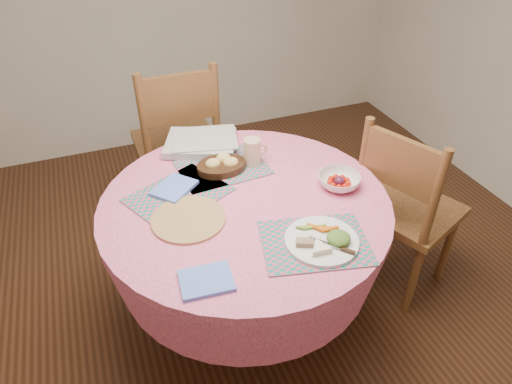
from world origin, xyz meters
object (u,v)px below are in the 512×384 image
at_px(dining_table, 246,235).
at_px(fruit_bowl, 339,181).
at_px(wicker_trivet, 189,219).
at_px(dinner_plate, 324,239).
at_px(chair_back, 178,141).
at_px(latte_mug, 253,152).
at_px(bread_bowl, 222,165).
at_px(chair_right, 404,207).

relative_size(dining_table, fruit_bowl, 5.93).
distance_m(wicker_trivet, dinner_plate, 0.54).
bearing_deg(chair_back, latte_mug, 106.81).
distance_m(dining_table, chair_back, 0.95).
bearing_deg(dinner_plate, bread_bowl, 108.39).
bearing_deg(chair_right, dinner_plate, 93.30).
bearing_deg(bread_bowl, fruit_bowl, -34.93).
xyz_separation_m(wicker_trivet, latte_mug, (0.39, 0.30, 0.06)).
xyz_separation_m(bread_bowl, fruit_bowl, (0.44, -0.31, -0.00)).
bearing_deg(bread_bowl, dinner_plate, -71.61).
xyz_separation_m(chair_back, bread_bowl, (0.06, -0.69, 0.23)).
relative_size(dining_table, chair_right, 1.25).
xyz_separation_m(chair_right, dinner_plate, (-0.64, -0.31, 0.26)).
distance_m(dinner_plate, fruit_bowl, 0.39).
relative_size(chair_right, wicker_trivet, 3.30).
distance_m(chair_back, wicker_trivet, 1.02).
distance_m(chair_right, fruit_bowl, 0.48).
bearing_deg(dinner_plate, latte_mug, 94.86).
bearing_deg(dinner_plate, dining_table, 116.93).
height_order(chair_back, fruit_bowl, chair_back).
bearing_deg(latte_mug, fruit_bowl, -46.82).
bearing_deg(dining_table, chair_right, -3.31).
xyz_separation_m(dining_table, wicker_trivet, (-0.26, -0.04, 0.20)).
bearing_deg(bread_bowl, chair_back, 95.24).
bearing_deg(wicker_trivet, dinner_plate, -35.87).
relative_size(chair_right, chair_back, 0.93).
xyz_separation_m(dining_table, bread_bowl, (-0.02, 0.25, 0.23)).
distance_m(dining_table, chair_right, 0.83).
height_order(wicker_trivet, bread_bowl, bread_bowl).
bearing_deg(chair_back, dinner_plate, 101.07).
distance_m(dining_table, dinner_plate, 0.46).
relative_size(dining_table, chair_back, 1.17).
relative_size(dining_table, dinner_plate, 4.44).
height_order(dining_table, chair_back, chair_back).
relative_size(dining_table, bread_bowl, 5.39).
xyz_separation_m(bread_bowl, latte_mug, (0.15, -0.00, 0.04)).
bearing_deg(chair_back, bread_bowl, 94.72).
distance_m(wicker_trivet, fruit_bowl, 0.68).
xyz_separation_m(dining_table, fruit_bowl, (0.42, -0.05, 0.22)).
bearing_deg(latte_mug, bread_bowl, 179.94).
xyz_separation_m(chair_right, wicker_trivet, (-1.08, 0.00, 0.24)).
distance_m(chair_right, chair_back, 1.35).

